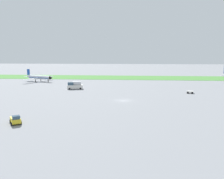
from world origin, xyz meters
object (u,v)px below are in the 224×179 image
pushback_tug_near_gate (16,120)px  airplane_taxiing_turboprop (39,77)px  fuel_truck_by_runway (75,85)px  baggage_cart_midfield (190,92)px

pushback_tug_near_gate → airplane_taxiing_turboprop: bearing=163.6°
airplane_taxiing_turboprop → fuel_truck_by_runway: (26.32, -25.97, -0.85)m
pushback_tug_near_gate → baggage_cart_midfield: (46.43, 44.27, -0.34)m
airplane_taxiing_turboprop → fuel_truck_by_runway: 36.99m
airplane_taxiing_turboprop → baggage_cart_midfield: airplane_taxiing_turboprop is taller
airplane_taxiing_turboprop → pushback_tug_near_gate: 81.96m
airplane_taxiing_turboprop → pushback_tug_near_gate: airplane_taxiing_turboprop is taller
airplane_taxiing_turboprop → baggage_cart_midfield: bearing=-3.1°
fuel_truck_by_runway → airplane_taxiing_turboprop: bearing=-55.3°
pushback_tug_near_gate → baggage_cart_midfield: 64.15m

